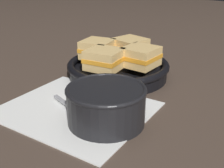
{
  "coord_description": "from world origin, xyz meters",
  "views": [
    {
      "loc": [
        0.35,
        -0.35,
        0.27
      ],
      "look_at": [
        -0.01,
        0.05,
        0.04
      ],
      "focal_mm": 45.0,
      "sensor_mm": 36.0,
      "label": 1
    }
  ],
  "objects": [
    {
      "name": "sandwich_near_right",
      "position": [
        -0.08,
        0.1,
        0.07
      ],
      "size": [
        0.1,
        0.09,
        0.05
      ],
      "rotation": [
        0.0,
        0.0,
        6.53
      ],
      "color": "#DBB26B",
      "rests_on": "skillet"
    },
    {
      "name": "napkin",
      "position": [
        -0.04,
        -0.03,
        0.0
      ],
      "size": [
        0.32,
        0.28,
        0.0
      ],
      "color": "white",
      "rests_on": "ground_plane"
    },
    {
      "name": "sandwich_near_left",
      "position": [
        -0.15,
        0.15,
        0.07
      ],
      "size": [
        0.1,
        0.1,
        0.05
      ],
      "rotation": [
        0.0,
        0.0,
        5.01
      ],
      "color": "#DBB26B",
      "rests_on": "skillet"
    },
    {
      "name": "ground_plane",
      "position": [
        0.0,
        0.0,
        0.0
      ],
      "size": [
        4.0,
        4.0,
        0.0
      ],
      "primitive_type": "plane",
      "color": "#47382D"
    },
    {
      "name": "skillet",
      "position": [
        -0.09,
        0.17,
        0.02
      ],
      "size": [
        0.26,
        0.35,
        0.04
      ],
      "color": "black",
      "rests_on": "ground_plane"
    },
    {
      "name": "sandwich_far_left",
      "position": [
        -0.03,
        0.17,
        0.07
      ],
      "size": [
        0.08,
        0.09,
        0.05
      ],
      "rotation": [
        0.0,
        0.0,
        7.94
      ],
      "color": "#DBB26B",
      "rests_on": "skillet"
    },
    {
      "name": "sandwich_far_right",
      "position": [
        -0.1,
        0.23,
        0.07
      ],
      "size": [
        0.09,
        0.08,
        0.05
      ],
      "rotation": [
        0.0,
        0.0,
        9.32
      ],
      "color": "#DBB26B",
      "rests_on": "skillet"
    },
    {
      "name": "soup_bowl",
      "position": [
        0.04,
        -0.02,
        0.04
      ],
      "size": [
        0.14,
        0.14,
        0.07
      ],
      "color": "black",
      "rests_on": "ground_plane"
    },
    {
      "name": "spoon",
      "position": [
        -0.0,
        -0.05,
        0.01
      ],
      "size": [
        0.15,
        0.04,
        0.01
      ],
      "rotation": [
        0.0,
        0.0,
        -0.17
      ],
      "color": "#9E9EA3",
      "rests_on": "napkin"
    }
  ]
}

